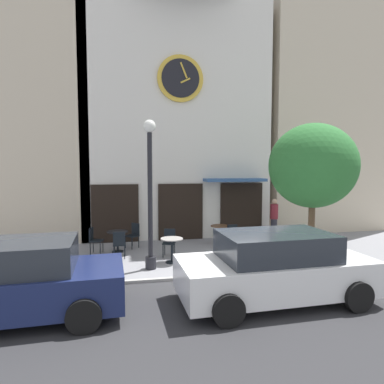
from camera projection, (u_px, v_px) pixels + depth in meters
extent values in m
cube|color=gray|center=(209.00, 254.00, 11.44)|extent=(26.29, 4.88, 0.05)
cube|color=#2D2D30|center=(289.00, 340.00, 5.80)|extent=(26.29, 6.66, 0.05)
cube|color=#A8A5A0|center=(230.00, 275.00, 9.07)|extent=(26.29, 0.12, 0.08)
cube|color=silver|center=(175.00, 123.00, 14.75)|extent=(7.84, 2.93, 9.89)
cylinder|color=gold|center=(180.00, 79.00, 13.14)|extent=(1.85, 0.10, 1.85)
cylinder|color=black|center=(181.00, 78.00, 13.08)|extent=(1.51, 0.04, 1.51)
cube|color=gold|center=(185.00, 81.00, 13.09)|extent=(0.40, 0.03, 0.24)
cube|color=gold|center=(184.00, 70.00, 13.05)|extent=(0.30, 0.03, 0.62)
cube|color=black|center=(115.00, 214.00, 13.07)|extent=(1.83, 0.10, 2.30)
cube|color=black|center=(181.00, 212.00, 13.58)|extent=(1.83, 0.10, 2.30)
cube|color=black|center=(241.00, 210.00, 14.08)|extent=(1.83, 0.10, 2.30)
cube|color=#33568C|center=(235.00, 180.00, 13.60)|extent=(2.51, 0.90, 0.12)
cube|color=beige|center=(7.00, 62.00, 13.61)|extent=(6.74, 3.71, 14.55)
cube|color=beige|center=(316.00, 78.00, 16.49)|extent=(5.90, 4.00, 14.73)
cylinder|color=black|center=(151.00, 263.00, 9.74)|extent=(0.32, 0.32, 0.36)
cylinder|color=black|center=(150.00, 202.00, 9.60)|extent=(0.14, 0.14, 3.97)
sphere|color=white|center=(149.00, 126.00, 9.44)|extent=(0.36, 0.36, 0.36)
cylinder|color=brown|center=(311.00, 230.00, 10.30)|extent=(0.20, 0.20, 2.07)
ellipsoid|color=#2D7033|center=(313.00, 166.00, 10.15)|extent=(2.72, 2.45, 2.59)
cylinder|color=black|center=(118.00, 242.00, 11.63)|extent=(0.07, 0.07, 0.72)
cylinder|color=black|center=(118.00, 252.00, 11.66)|extent=(0.40, 0.40, 0.03)
cylinder|color=black|center=(117.00, 232.00, 11.61)|extent=(0.73, 0.73, 0.03)
cylinder|color=black|center=(172.00, 251.00, 10.36)|extent=(0.07, 0.07, 0.76)
cylinder|color=black|center=(172.00, 262.00, 10.39)|extent=(0.40, 0.40, 0.03)
cylinder|color=gray|center=(172.00, 239.00, 10.33)|extent=(0.70, 0.70, 0.03)
cylinder|color=black|center=(220.00, 235.00, 12.87)|extent=(0.07, 0.07, 0.70)
cylinder|color=black|center=(220.00, 243.00, 12.90)|extent=(0.40, 0.40, 0.03)
cylinder|color=brown|center=(220.00, 226.00, 12.84)|extent=(0.74, 0.74, 0.03)
cylinder|color=black|center=(267.00, 247.00, 10.91)|extent=(0.07, 0.07, 0.72)
cylinder|color=black|center=(267.00, 257.00, 10.93)|extent=(0.40, 0.40, 0.03)
cylinder|color=gray|center=(267.00, 236.00, 10.88)|extent=(0.70, 0.70, 0.03)
cube|color=black|center=(250.00, 247.00, 10.56)|extent=(0.42, 0.42, 0.04)
cube|color=black|center=(245.00, 240.00, 10.50)|extent=(0.06, 0.38, 0.45)
cylinder|color=black|center=(257.00, 255.00, 10.45)|extent=(0.03, 0.03, 0.45)
cylinder|color=black|center=(253.00, 252.00, 10.78)|extent=(0.03, 0.03, 0.45)
cylinder|color=black|center=(247.00, 255.00, 10.37)|extent=(0.03, 0.03, 0.45)
cylinder|color=black|center=(243.00, 253.00, 10.70)|extent=(0.03, 0.03, 0.45)
cube|color=black|center=(230.00, 236.00, 12.23)|extent=(0.43, 0.43, 0.04)
cube|color=black|center=(232.00, 231.00, 12.04)|extent=(0.38, 0.07, 0.45)
cylinder|color=black|center=(233.00, 241.00, 12.45)|extent=(0.03, 0.03, 0.45)
cylinder|color=black|center=(224.00, 241.00, 12.37)|extent=(0.03, 0.03, 0.45)
cylinder|color=black|center=(236.00, 243.00, 12.13)|extent=(0.03, 0.03, 0.45)
cylinder|color=black|center=(228.00, 243.00, 12.04)|extent=(0.03, 0.03, 0.45)
cube|color=black|center=(97.00, 241.00, 11.43)|extent=(0.47, 0.47, 0.04)
cube|color=black|center=(91.00, 234.00, 11.41)|extent=(0.12, 0.38, 0.45)
cylinder|color=black|center=(100.00, 248.00, 11.27)|extent=(0.03, 0.03, 0.45)
cylinder|color=black|center=(103.00, 246.00, 11.61)|extent=(0.03, 0.03, 0.45)
cylinder|color=black|center=(90.00, 248.00, 11.27)|extent=(0.03, 0.03, 0.45)
cylinder|color=black|center=(93.00, 246.00, 11.61)|extent=(0.03, 0.03, 0.45)
cube|color=black|center=(169.00, 243.00, 11.06)|extent=(0.50, 0.50, 0.04)
cube|color=black|center=(170.00, 235.00, 11.22)|extent=(0.38, 0.15, 0.45)
cylinder|color=black|center=(163.00, 251.00, 10.92)|extent=(0.03, 0.03, 0.45)
cylinder|color=black|center=(173.00, 251.00, 10.89)|extent=(0.03, 0.03, 0.45)
cylinder|color=black|center=(165.00, 248.00, 11.26)|extent=(0.03, 0.03, 0.45)
cylinder|color=black|center=(175.00, 249.00, 11.23)|extent=(0.03, 0.03, 0.45)
cube|color=black|center=(132.00, 236.00, 12.22)|extent=(0.57, 0.57, 0.04)
cube|color=black|center=(135.00, 229.00, 12.34)|extent=(0.28, 0.31, 0.45)
cylinder|color=black|center=(125.00, 242.00, 12.20)|extent=(0.03, 0.03, 0.45)
cylinder|color=black|center=(132.00, 243.00, 12.00)|extent=(0.03, 0.03, 0.45)
cylinder|color=black|center=(132.00, 240.00, 12.47)|extent=(0.03, 0.03, 0.45)
cylinder|color=black|center=(139.00, 242.00, 12.27)|extent=(0.03, 0.03, 0.45)
cube|color=black|center=(119.00, 244.00, 10.88)|extent=(0.41, 0.41, 0.04)
cube|color=black|center=(119.00, 239.00, 10.69)|extent=(0.38, 0.05, 0.45)
cylinder|color=black|center=(125.00, 250.00, 11.09)|extent=(0.03, 0.03, 0.45)
cylinder|color=black|center=(114.00, 250.00, 11.03)|extent=(0.03, 0.03, 0.45)
cylinder|color=black|center=(125.00, 252.00, 10.76)|extent=(0.03, 0.03, 0.45)
cylinder|color=black|center=(114.00, 253.00, 10.70)|extent=(0.03, 0.03, 0.45)
cylinder|color=#2D2D38|center=(274.00, 229.00, 13.70)|extent=(0.36, 0.36, 0.85)
cylinder|color=maroon|center=(274.00, 212.00, 13.65)|extent=(0.44, 0.44, 0.60)
sphere|color=tan|center=(274.00, 202.00, 13.61)|extent=(0.22, 0.22, 0.22)
cube|color=navy|center=(11.00, 290.00, 6.49)|extent=(4.38, 2.00, 0.75)
cube|color=#262B33|center=(10.00, 257.00, 6.44)|extent=(2.48, 1.69, 0.60)
cylinder|color=black|center=(84.00, 316.00, 5.98)|extent=(0.65, 0.25, 0.64)
cylinder|color=black|center=(90.00, 282.00, 7.72)|extent=(0.65, 0.25, 0.64)
cube|color=white|center=(275.00, 275.00, 7.39)|extent=(4.36, 1.95, 0.75)
cube|color=#262B33|center=(275.00, 246.00, 7.34)|extent=(2.46, 1.67, 0.60)
cylinder|color=black|center=(358.00, 296.00, 6.87)|extent=(0.65, 0.24, 0.64)
cylinder|color=black|center=(308.00, 270.00, 8.61)|extent=(0.65, 0.24, 0.64)
cylinder|color=black|center=(228.00, 310.00, 6.22)|extent=(0.65, 0.24, 0.64)
cylinder|color=black|center=(203.00, 278.00, 7.96)|extent=(0.65, 0.24, 0.64)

